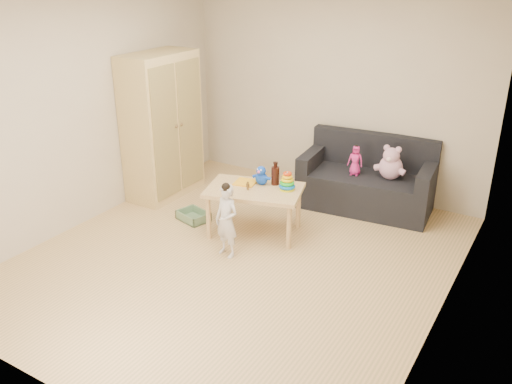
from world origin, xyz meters
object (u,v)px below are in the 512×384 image
Objects in this scene: play_table at (254,211)px; toddler at (227,222)px; wardrobe at (162,126)px; sofa at (365,191)px.

toddler is (0.02, -0.57, 0.11)m from play_table.
toddler is at bearing -87.97° from play_table.
wardrobe is 2.65m from sofa.
play_table reaches higher than sofa.
toddler is (1.60, -0.95, -0.53)m from wardrobe.
wardrobe reaches higher than toddler.
play_table is (-0.81, -1.28, 0.05)m from sofa.
wardrobe is at bearing 166.51° from play_table.
wardrobe is 1.75m from play_table.
wardrobe is 2.38× the size of toddler.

